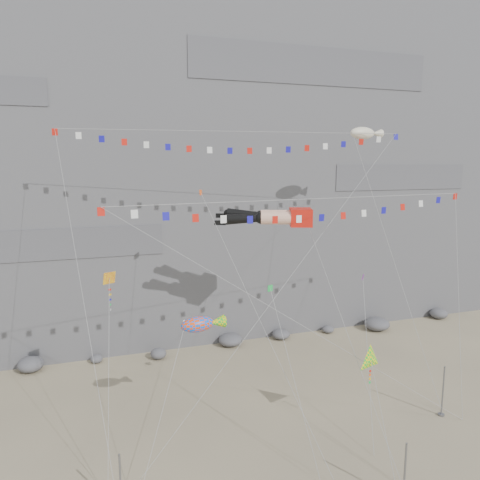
% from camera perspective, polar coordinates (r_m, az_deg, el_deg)
% --- Properties ---
extents(ground, '(120.00, 120.00, 0.00)m').
position_cam_1_polar(ground, '(38.14, 7.19, -21.76)').
color(ground, tan).
rests_on(ground, ground).
extents(cliff, '(80.00, 28.00, 50.00)m').
position_cam_1_polar(cliff, '(63.17, -5.51, 14.17)').
color(cliff, slate).
rests_on(cliff, ground).
extents(talus_boulders, '(60.00, 3.00, 1.20)m').
position_cam_1_polar(talus_boulders, '(52.09, -1.17, -12.11)').
color(talus_boulders, slate).
rests_on(talus_boulders, ground).
extents(anchor_pole_center, '(0.12, 0.12, 3.77)m').
position_cam_1_polar(anchor_pole_center, '(31.82, 19.45, -25.20)').
color(anchor_pole_center, slate).
rests_on(anchor_pole_center, ground).
extents(anchor_pole_right, '(0.12, 0.12, 4.11)m').
position_cam_1_polar(anchor_pole_right, '(41.53, 23.50, -16.54)').
color(anchor_pole_right, slate).
rests_on(anchor_pole_right, ground).
extents(legs_kite, '(8.40, 18.00, 20.90)m').
position_cam_1_polar(legs_kite, '(39.81, 4.15, 2.80)').
color(legs_kite, red).
rests_on(legs_kite, ground).
extents(flag_banner_upper, '(30.44, 16.38, 29.55)m').
position_cam_1_polar(flag_banner_upper, '(42.00, -0.03, 13.06)').
color(flag_banner_upper, red).
rests_on(flag_banner_upper, ground).
extents(flag_banner_lower, '(30.57, 7.45, 20.78)m').
position_cam_1_polar(flag_banner_lower, '(35.71, 8.66, 4.94)').
color(flag_banner_lower, red).
rests_on(flag_banner_lower, ground).
extents(harlequin_kite, '(2.04, 8.74, 13.91)m').
position_cam_1_polar(harlequin_kite, '(34.72, -15.65, -4.56)').
color(harlequin_kite, red).
rests_on(harlequin_kite, ground).
extents(fish_windsock, '(7.05, 6.51, 11.58)m').
position_cam_1_polar(fish_windsock, '(32.70, -5.21, -10.22)').
color(fish_windsock, '#F1430C').
rests_on(fish_windsock, ground).
extents(delta_kite, '(2.27, 5.01, 7.90)m').
position_cam_1_polar(delta_kite, '(34.97, 15.68, -13.92)').
color(delta_kite, yellow).
rests_on(delta_kite, ground).
extents(blimp_windsock, '(4.10, 12.77, 25.32)m').
position_cam_1_polar(blimp_windsock, '(47.05, 14.72, 12.42)').
color(blimp_windsock, beige).
rests_on(blimp_windsock, ground).
extents(small_kite_a, '(5.05, 16.18, 23.62)m').
position_cam_1_polar(small_kite_a, '(39.03, -4.42, 4.96)').
color(small_kite_a, '#FF5415').
rests_on(small_kite_a, ground).
extents(small_kite_b, '(4.73, 9.00, 13.82)m').
position_cam_1_polar(small_kite_b, '(40.57, 14.77, -4.77)').
color(small_kite_b, purple).
rests_on(small_kite_b, ground).
extents(small_kite_c, '(1.20, 7.55, 12.81)m').
position_cam_1_polar(small_kite_c, '(33.80, 3.81, -6.29)').
color(small_kite_c, green).
rests_on(small_kite_c, ground).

